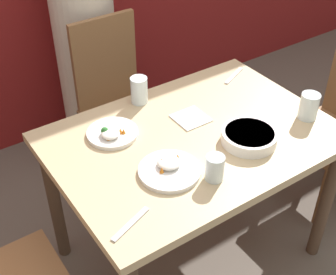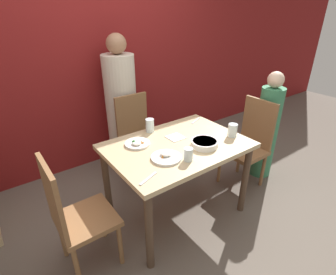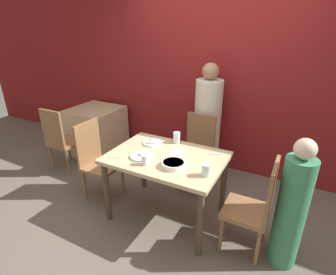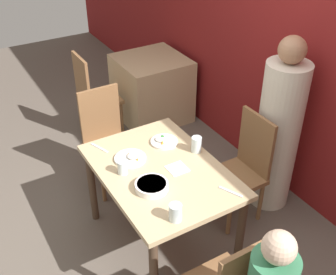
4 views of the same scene
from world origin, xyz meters
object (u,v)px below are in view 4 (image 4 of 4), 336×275
object	(u,v)px
person_adult	(278,133)
bowl_curry	(152,186)
plate_rice_adult	(131,158)
chair_adult_spot	(243,166)
glass_water_tall	(123,167)

from	to	relation	value
person_adult	bowl_curry	distance (m)	1.28
plate_rice_adult	chair_adult_spot	bearing A→B (deg)	73.98
bowl_curry	plate_rice_adult	xyz separation A→B (m)	(-0.38, 0.03, -0.01)
plate_rice_adult	glass_water_tall	xyz separation A→B (m)	(0.12, -0.12, 0.04)
chair_adult_spot	glass_water_tall	distance (m)	1.07
chair_adult_spot	bowl_curry	xyz separation A→B (m)	(0.12, -0.93, 0.28)
bowl_curry	chair_adult_spot	bearing A→B (deg)	97.24
chair_adult_spot	plate_rice_adult	xyz separation A→B (m)	(-0.26, -0.90, 0.26)
bowl_curry	plate_rice_adult	bearing A→B (deg)	175.41
glass_water_tall	plate_rice_adult	bearing A→B (deg)	133.80
glass_water_tall	chair_adult_spot	bearing A→B (deg)	82.24
chair_adult_spot	bowl_curry	distance (m)	0.97
person_adult	bowl_curry	xyz separation A→B (m)	(0.12, -1.27, 0.06)
chair_adult_spot	plate_rice_adult	size ratio (longest dim) A/B	4.00
person_adult	plate_rice_adult	bearing A→B (deg)	-101.73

